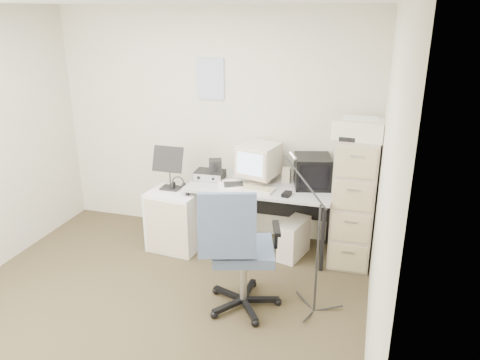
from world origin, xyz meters
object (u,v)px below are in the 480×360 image
(filing_cabinet, at_px, (354,200))
(office_chair, at_px, (243,248))
(desk, at_px, (260,217))
(side_cart, at_px, (175,220))

(filing_cabinet, distance_m, office_chair, 1.39)
(office_chair, bearing_deg, desk, 79.72)
(desk, height_order, side_cart, desk)
(filing_cabinet, xyz_separation_m, desk, (-0.95, -0.03, -0.29))
(filing_cabinet, bearing_deg, desk, -178.19)
(filing_cabinet, xyz_separation_m, side_cart, (-1.83, -0.29, -0.33))
(filing_cabinet, height_order, office_chair, filing_cabinet)
(desk, height_order, office_chair, office_chair)
(desk, distance_m, office_chair, 1.11)
(desk, relative_size, side_cart, 2.31)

